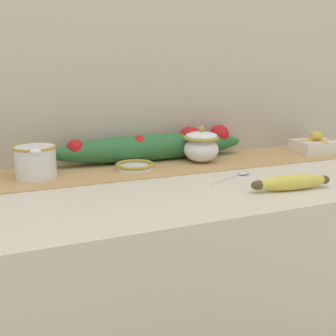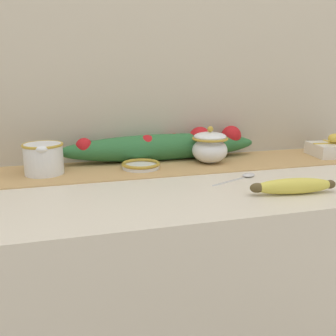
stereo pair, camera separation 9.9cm
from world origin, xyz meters
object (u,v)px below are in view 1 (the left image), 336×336
sugar_bowl (201,146)px  banana (291,182)px  small_dish (135,166)px  gift_box (316,146)px  cream_pitcher (36,160)px  spoon (242,174)px

sugar_bowl → banana: bearing=-77.6°
small_dish → gift_box: (0.72, -0.00, 0.02)m
sugar_bowl → gift_box: 0.48m
cream_pitcher → sugar_bowl: bearing=-0.1°
sugar_bowl → banana: (0.08, -0.36, -0.04)m
spoon → banana: bearing=-101.2°
spoon → gift_box: bearing=-2.3°
sugar_bowl → spoon: (0.04, -0.19, -0.05)m
sugar_bowl → small_dish: bearing=-176.7°
cream_pitcher → small_dish: (0.29, -0.01, -0.04)m
banana → sugar_bowl: bearing=102.4°
spoon → small_dish: bearing=123.9°
small_dish → gift_box: bearing=-0.2°
banana → spoon: bearing=102.7°
sugar_bowl → banana: 0.37m
cream_pitcher → banana: 0.71m
cream_pitcher → banana: (0.61, -0.36, -0.03)m
cream_pitcher → gift_box: (1.01, -0.02, -0.02)m
spoon → gift_box: (0.44, 0.17, 0.02)m
cream_pitcher → small_dish: bearing=-2.9°
sugar_bowl → small_dish: (-0.24, -0.01, -0.04)m
banana → spoon: banana is taller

